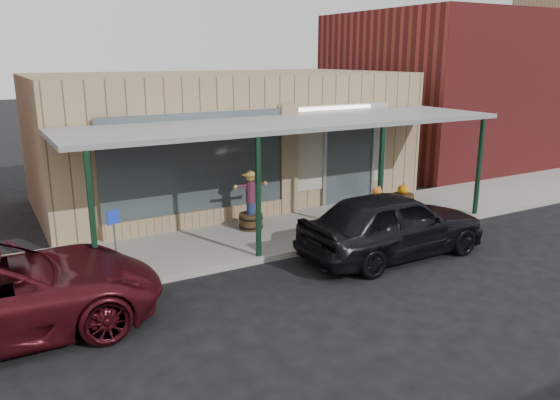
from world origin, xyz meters
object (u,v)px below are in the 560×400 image
handicap_sign (115,234)px  parked_sedan (393,224)px  barrel_pumpkin (403,199)px  barrel_scarecrow (251,209)px

handicap_sign → parked_sedan: size_ratio=0.30×
barrel_pumpkin → handicap_sign: (-9.05, -1.14, 0.66)m
barrel_pumpkin → handicap_sign: bearing=-172.8°
barrel_scarecrow → barrel_pumpkin: size_ratio=2.01×
parked_sedan → handicap_sign: bearing=73.9°
barrel_scarecrow → handicap_sign: bearing=177.7°
barrel_scarecrow → handicap_sign: size_ratio=1.13×
handicap_sign → barrel_pumpkin: bearing=-15.1°
barrel_scarecrow → barrel_pumpkin: bearing=-28.1°
barrel_pumpkin → barrel_scarecrow: bearing=175.5°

